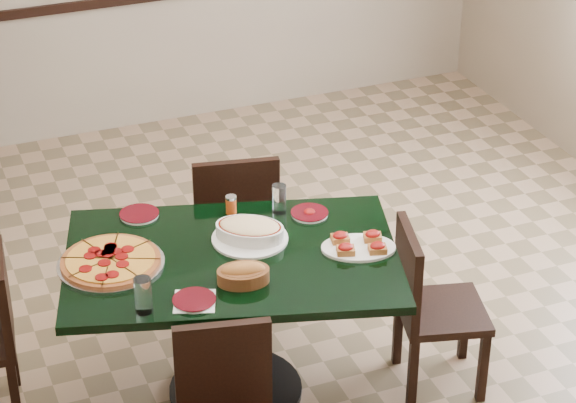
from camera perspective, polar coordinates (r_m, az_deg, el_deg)
name	(u,v)px	position (r m, az deg, el deg)	size (l,w,h in m)	color
floor	(285,350)	(5.54, -0.16, -7.56)	(5.50, 5.50, 0.00)	#8C6D51
main_table	(233,290)	(4.96, -2.82, -4.53)	(1.64, 1.29, 0.75)	black
chair_far	(235,222)	(5.59, -2.73, -1.05)	(0.49, 0.49, 0.89)	black
chair_right	(427,301)	(5.11, 7.08, -5.05)	(0.47, 0.47, 0.82)	black
pepperoni_pizza	(111,261)	(4.84, -9.00, -3.02)	(0.46, 0.46, 0.04)	silver
lasagna_casserole	(250,231)	(4.94, -1.95, -1.50)	(0.36, 0.34, 0.09)	white
bread_basket	(243,274)	(4.66, -2.29, -3.69)	(0.25, 0.20, 0.09)	brown
bruschetta_platter	(359,245)	(4.89, 3.61, -2.20)	(0.38, 0.32, 0.05)	white
side_plate_near	(194,300)	(4.57, -4.79, -5.02)	(0.18, 0.18, 0.02)	white
side_plate_far_r	(310,213)	(5.14, 1.10, -0.59)	(0.17, 0.17, 0.03)	white
side_plate_far_l	(139,214)	(5.18, -7.57, -0.65)	(0.18, 0.18, 0.02)	white
napkin_setting	(195,301)	(4.57, -4.75, -5.07)	(0.21, 0.21, 0.01)	white
water_glass_a	(279,199)	(5.13, -0.45, 0.13)	(0.07, 0.07, 0.14)	white
water_glass_b	(143,295)	(4.50, -7.37, -4.75)	(0.07, 0.07, 0.15)	white
pepper_shaker	(231,204)	(5.15, -2.91, -0.15)	(0.05, 0.05, 0.09)	#B84913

